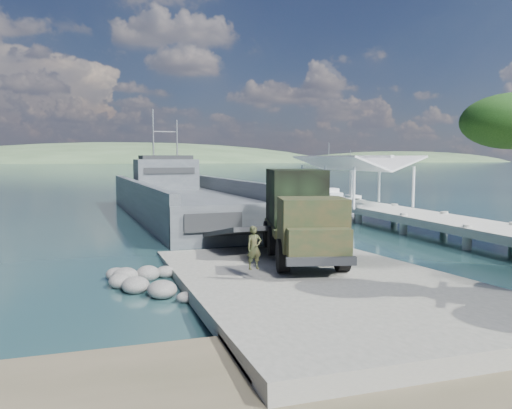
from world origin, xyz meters
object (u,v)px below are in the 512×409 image
Objects in this scene: landing_craft at (189,206)px; sailboat_far at (329,194)px; soldier at (254,258)px; sailboat_near at (350,201)px; military_truck at (300,214)px; pier at (359,199)px.

landing_craft is 25.84m from sailboat_far.
soldier is 0.27× the size of sailboat_near.
sailboat_far is (20.76, 15.37, -0.51)m from landing_craft.
landing_craft is at bearing -138.28° from sailboat_far.
military_truck is at bearing -117.75° from sailboat_near.
sailboat_near reaches higher than pier.
pier is at bearing -110.39° from sailboat_near.
soldier is at bearing -120.38° from military_truck.
soldier is 0.23× the size of sailboat_far.
sailboat_near is (18.76, 5.91, -0.57)m from landing_craft.
sailboat_near is 0.85× the size of sailboat_far.
military_truck is 32.87m from sailboat_near.
pier is 27.06× the size of soldier.
sailboat_near is at bearing 71.01° from military_truck.
pier is at bearing -26.19° from landing_craft.
landing_craft is at bearing 106.58° from military_truck.
landing_craft is (-13.40, 5.67, -0.70)m from pier.
sailboat_near reaches higher than military_truck.
military_truck is 1.47× the size of sailboat_near.
sailboat_near is (17.47, 27.75, -2.16)m from military_truck.
sailboat_far is (7.36, 21.04, -1.22)m from pier.
pier is at bearing -104.07° from sailboat_far.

